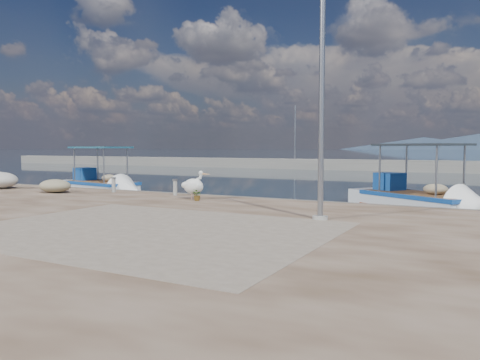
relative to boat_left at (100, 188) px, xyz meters
name	(u,v)px	position (x,y,z in m)	size (l,w,h in m)	color
ground	(184,228)	(11.15, -7.60, -0.24)	(1400.00, 1400.00, 0.00)	#162635
quay	(16,260)	(11.15, -13.60, 0.01)	(44.00, 22.00, 0.50)	#45301E
quay_patch	(148,229)	(12.15, -10.60, 0.27)	(9.00, 7.00, 0.01)	gray
breakwater	(400,166)	(11.15, 32.40, 0.37)	(120.00, 2.20, 7.50)	gray
boat_left	(100,188)	(0.00, 0.00, 0.00)	(6.60, 3.13, 3.05)	white
boat_right	(418,203)	(17.09, 1.00, 0.01)	(6.73, 5.42, 3.18)	white
pelican	(194,186)	(9.33, -4.30, 0.80)	(1.21, 0.75, 1.14)	tan
lamp_post	(322,104)	(15.46, -6.93, 3.56)	(0.44, 0.96, 7.00)	gray
bollard_near	(175,187)	(7.79, -3.44, 0.64)	(0.23, 0.23, 0.70)	gray
bollard_far	(114,184)	(4.43, -3.61, 0.64)	(0.23, 0.23, 0.70)	gray
potted_plant	(197,195)	(9.75, -4.69, 0.49)	(0.40, 0.35, 0.45)	#33722D
net_pile_a	(0,180)	(-2.05, -4.82, 0.68)	(2.03, 1.48, 0.83)	beige
net_pile_b	(55,186)	(2.16, -4.99, 0.57)	(1.56, 1.22, 0.61)	#B8B089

